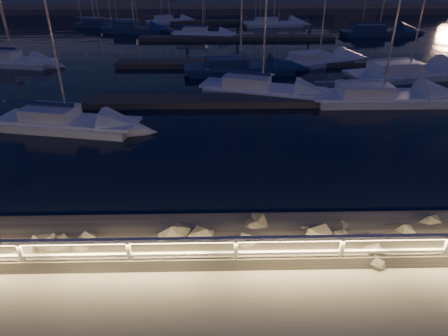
{
  "coord_description": "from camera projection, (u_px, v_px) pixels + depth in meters",
  "views": [
    {
      "loc": [
        -2.53,
        -8.78,
        7.95
      ],
      "look_at": [
        -2.24,
        4.0,
        1.09
      ],
      "focal_mm": 32.0,
      "sensor_mm": 36.0,
      "label": 1
    }
  ],
  "objects": [
    {
      "name": "sailboat_j",
      "position": [
        202.0,
        34.0,
        46.35
      ],
      "size": [
        7.49,
        3.35,
        12.34
      ],
      "rotation": [
        0.0,
        0.0,
        -0.17
      ],
      "color": "white",
      "rests_on": "ground"
    },
    {
      "name": "floating_docks",
      "position": [
        240.0,
        48.0,
        40.36
      ],
      "size": [
        22.0,
        36.0,
        0.4
      ],
      "color": "#514943",
      "rests_on": "ground"
    },
    {
      "name": "sailboat_i",
      "position": [
        133.0,
        28.0,
        49.33
      ],
      "size": [
        8.32,
        3.88,
        13.75
      ],
      "rotation": [
        0.0,
        0.0,
        -0.2
      ],
      "color": "navy",
      "rests_on": "ground"
    },
    {
      "name": "sailboat_g",
      "position": [
        237.0,
        67.0,
        32.37
      ],
      "size": [
        9.33,
        3.67,
        15.43
      ],
      "rotation": [
        0.0,
        0.0,
        0.1
      ],
      "color": "navy",
      "rests_on": "ground"
    },
    {
      "name": "sailboat_b",
      "position": [
        65.0,
        121.0,
        22.01
      ],
      "size": [
        8.06,
        3.75,
        13.27
      ],
      "rotation": [
        0.0,
        0.0,
        -0.19
      ],
      "color": "white",
      "rests_on": "ground"
    },
    {
      "name": "ground",
      "position": [
        304.0,
        266.0,
        11.54
      ],
      "size": [
        400.0,
        400.0,
        0.0
      ],
      "primitive_type": "plane",
      "color": "#9A948B",
      "rests_on": "ground"
    },
    {
      "name": "sailboat_m",
      "position": [
        98.0,
        24.0,
        52.73
      ],
      "size": [
        6.71,
        2.74,
        11.17
      ],
      "rotation": [
        0.0,
        0.0,
        -0.12
      ],
      "color": "navy",
      "rests_on": "ground"
    },
    {
      "name": "sailboat_e",
      "position": [
        11.0,
        60.0,
        34.54
      ],
      "size": [
        7.81,
        3.71,
        12.9
      ],
      "rotation": [
        0.0,
        0.0,
        -0.21
      ],
      "color": "white",
      "rests_on": "ground"
    },
    {
      "name": "sailboat_c",
      "position": [
        317.0,
        60.0,
        34.77
      ],
      "size": [
        8.49,
        4.91,
        13.93
      ],
      "rotation": [
        0.0,
        0.0,
        0.34
      ],
      "color": "white",
      "rests_on": "ground"
    },
    {
      "name": "sailboat_d",
      "position": [
        378.0,
        96.0,
        25.91
      ],
      "size": [
        9.28,
        2.87,
        15.62
      ],
      "rotation": [
        0.0,
        0.0,
        0.0
      ],
      "color": "white",
      "rests_on": "ground"
    },
    {
      "name": "sailboat_f",
      "position": [
        259.0,
        88.0,
        27.31
      ],
      "size": [
        8.72,
        4.96,
        14.35
      ],
      "rotation": [
        0.0,
        0.0,
        -0.33
      ],
      "color": "white",
      "rests_on": "ground"
    },
    {
      "name": "riprap",
      "position": [
        104.0,
        242.0,
        12.84
      ],
      "size": [
        34.97,
        2.69,
        1.32
      ],
      "color": "slate",
      "rests_on": "ground"
    },
    {
      "name": "sailboat_a",
      "position": [
        13.0,
        60.0,
        34.77
      ],
      "size": [
        6.35,
        2.7,
        10.55
      ],
      "rotation": [
        0.0,
        0.0,
        -0.14
      ],
      "color": "white",
      "rests_on": "ground"
    },
    {
      "name": "sailboat_l",
      "position": [
        377.0,
        31.0,
        47.66
      ],
      "size": [
        9.45,
        3.68,
        15.58
      ],
      "rotation": [
        0.0,
        0.0,
        0.1
      ],
      "color": "navy",
      "rests_on": "ground"
    },
    {
      "name": "far_shore",
      "position": [
        227.0,
        0.0,
        76.64
      ],
      "size": [
        160.0,
        14.0,
        5.2
      ],
      "color": "#9A948B",
      "rests_on": "ground"
    },
    {
      "name": "sailboat_h",
      "position": [
        406.0,
        72.0,
        31.0
      ],
      "size": [
        10.46,
        5.13,
        17.05
      ],
      "rotation": [
        0.0,
        0.0,
        0.23
      ],
      "color": "white",
      "rests_on": "ground"
    },
    {
      "name": "harbor_water",
      "position": [
        240.0,
        56.0,
        39.5
      ],
      "size": [
        400.0,
        440.0,
        0.6
      ],
      "color": "black",
      "rests_on": "ground"
    },
    {
      "name": "guard_rail",
      "position": [
        305.0,
        245.0,
        11.17
      ],
      "size": [
        44.11,
        0.12,
        1.06
      ],
      "color": "white",
      "rests_on": "ground"
    },
    {
      "name": "sailboat_k",
      "position": [
        272.0,
        23.0,
        53.45
      ],
      "size": [
        8.26,
        2.85,
        13.81
      ],
      "rotation": [
        0.0,
        0.0,
        0.05
      ],
      "color": "white",
      "rests_on": "ground"
    },
    {
      "name": "sailboat_n",
      "position": [
        169.0,
        21.0,
        55.49
      ],
      "size": [
        6.76,
        4.19,
        11.2
      ],
      "rotation": [
        0.0,
        0.0,
        0.39
      ],
      "color": "white",
      "rests_on": "ground"
    }
  ]
}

